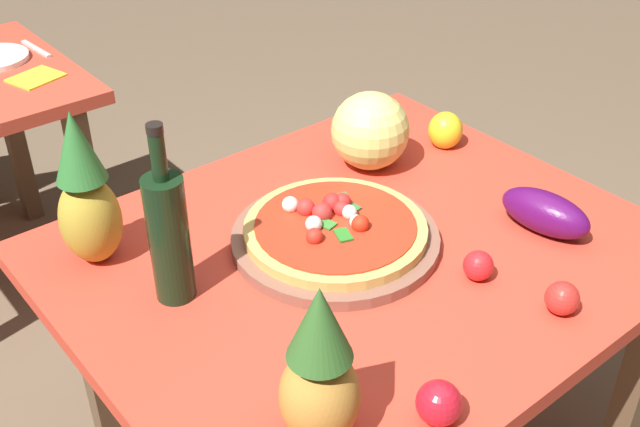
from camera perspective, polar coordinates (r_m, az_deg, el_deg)
display_table at (r=1.64m, az=2.87°, el=-5.05°), size 1.18×0.99×0.76m
pizza_board at (r=1.59m, az=1.14°, el=-1.90°), size 0.43×0.43×0.02m
pizza at (r=1.58m, az=1.08°, el=-0.99°), size 0.38×0.38×0.06m
wine_bottle at (r=1.41m, az=-11.17°, el=-1.59°), size 0.08×0.08×0.36m
pineapple_left at (r=1.14m, az=-0.03°, el=-11.80°), size 0.12×0.12×0.29m
pineapple_right at (r=1.54m, az=-17.00°, el=1.22°), size 0.12×0.12×0.33m
melon at (r=1.83m, az=3.75°, el=6.16°), size 0.19×0.19×0.19m
bell_pepper at (r=1.97m, az=9.31°, el=6.13°), size 0.09×0.09×0.10m
eggplant at (r=1.68m, az=16.39°, el=0.06°), size 0.12×0.21×0.09m
tomato_near_board at (r=1.52m, az=11.69°, el=-3.82°), size 0.06×0.06×0.06m
tomato_by_bottle at (r=1.24m, az=8.83°, el=-13.76°), size 0.07×0.07×0.07m
tomato_at_corner at (r=1.48m, az=17.56°, el=-6.03°), size 0.06×0.06×0.06m
knife_utensil at (r=2.71m, az=-20.36°, el=11.42°), size 0.03×0.18×0.01m
napkin_folded at (r=2.48m, az=-20.36°, el=9.45°), size 0.17×0.15×0.01m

